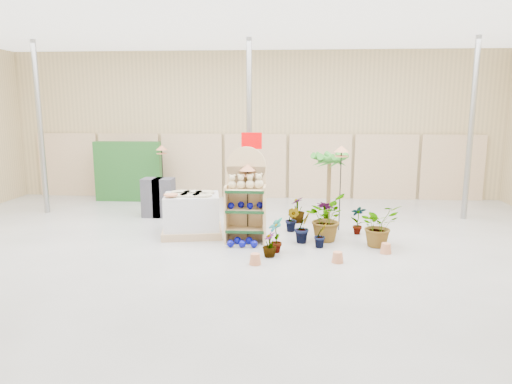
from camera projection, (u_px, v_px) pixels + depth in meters
The scene contains 23 objects.
room at pixel (239, 137), 9.07m from camera, with size 15.20×12.10×4.70m.
display_shelf at pixel (246, 198), 9.61m from camera, with size 0.85×0.54×2.00m.
teddy_bears at pixel (247, 183), 9.45m from camera, with size 0.74×0.20×0.32m.
gazing_balls_shelf at pixel (246, 205), 9.52m from camera, with size 0.73×0.25×0.14m.
gazing_balls_floor at pixel (243, 242), 9.34m from camera, with size 0.63×0.39×0.15m.
pallet_stack at pixel (192, 215), 10.09m from camera, with size 1.45×1.28×0.96m.
charcoal_planters at pixel (159, 197), 11.83m from camera, with size 0.80×0.50×1.00m.
trellis_stock at pixel (128, 171), 13.75m from camera, with size 2.00×0.30×1.80m, color #1C4F1D.
offer_sign at pixel (252, 158), 11.21m from camera, with size 0.50×0.08×2.20m.
bird_table_front at pixel (248, 170), 9.51m from camera, with size 0.34×0.34×1.64m.
bird_table_right at pixel (341, 152), 10.25m from camera, with size 0.34×0.34×1.96m.
bird_table_back at pixel (162, 150), 13.03m from camera, with size 0.34×0.34×1.74m.
palm at pixel (330, 159), 11.14m from camera, with size 0.70×0.70×1.82m.
potted_plant_0 at pixel (276, 235), 8.89m from camera, with size 0.37×0.25×0.70m, color #2D8025.
potted_plant_1 at pixel (303, 227), 9.54m from camera, with size 0.37×0.30×0.67m, color #2D8025.
potted_plant_2 at pixel (325, 218), 9.68m from camera, with size 0.88×0.77×0.98m, color #2D8025.
potted_plant_3 at pixel (326, 217), 10.26m from camera, with size 0.41×0.41×0.74m, color #2D8025.
potted_plant_4 at pixel (358, 220), 10.18m from camera, with size 0.35×0.23×0.66m, color #2D8025.
potted_plant_5 at pixel (292, 219), 10.38m from camera, with size 0.32×0.26×0.58m, color #2D8025.
potted_plant_7 at pixel (270, 244), 8.64m from camera, with size 0.27×0.27×0.48m, color #2D8025.
potted_plant_9 at pixel (321, 235), 9.22m from camera, with size 0.28×0.23×0.51m, color #2D8025.
potted_plant_10 at pixel (378, 225), 9.28m from camera, with size 0.78×0.68×0.87m, color #2D8025.
potted_plant_11 at pixel (297, 210), 11.22m from camera, with size 0.36×0.36×0.64m, color #2D8025.
Camera 1 is at (0.91, -8.16, 2.79)m, focal length 32.00 mm.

